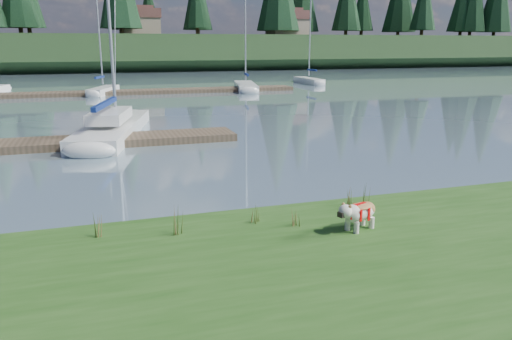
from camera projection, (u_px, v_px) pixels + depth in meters
name	position (u px, v px, depth m)	size (l,w,h in m)	color
ground	(115.00, 94.00, 39.96)	(200.00, 200.00, 0.00)	#748E9E
bank	(235.00, 334.00, 6.72)	(60.00, 9.00, 0.35)	#29511B
ridge	(101.00, 53.00, 79.00)	(200.00, 20.00, 5.00)	#1C3118
bulldog	(359.00, 211.00, 9.92)	(1.02, 0.64, 0.60)	silver
sailboat_main	(116.00, 123.00, 22.79)	(4.22, 10.10, 14.16)	silver
dock_near	(32.00, 145.00, 19.37)	(16.00, 2.00, 0.30)	#4C3D2C
dock_far	(140.00, 92.00, 40.52)	(26.00, 2.20, 0.30)	#4C3D2C
sailboat_bg_2	(105.00, 90.00, 40.46)	(2.93, 5.74, 8.81)	silver
sailboat_bg_3	(245.00, 85.00, 44.54)	(3.22, 8.23, 11.85)	silver
sailboat_bg_4	(307.00, 80.00, 51.15)	(1.22, 5.98, 9.04)	silver
weed_0	(178.00, 222.00, 9.69)	(0.17, 0.14, 0.59)	#475B23
weed_1	(257.00, 215.00, 10.33)	(0.17, 0.14, 0.40)	#475B23
weed_2	(367.00, 199.00, 11.02)	(0.17, 0.14, 0.70)	#475B23
weed_3	(98.00, 225.00, 9.60)	(0.17, 0.14, 0.57)	#475B23
weed_4	(297.00, 219.00, 10.16)	(0.17, 0.14, 0.38)	#475B23
weed_5	(348.00, 195.00, 11.29)	(0.17, 0.14, 0.67)	#475B23
mud_lip	(181.00, 229.00, 10.80)	(60.00, 0.50, 0.14)	#33281C
house_1	(139.00, 21.00, 77.76)	(6.30, 5.30, 4.65)	gray
house_2	(287.00, 23.00, 83.06)	(6.30, 5.30, 4.65)	gray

